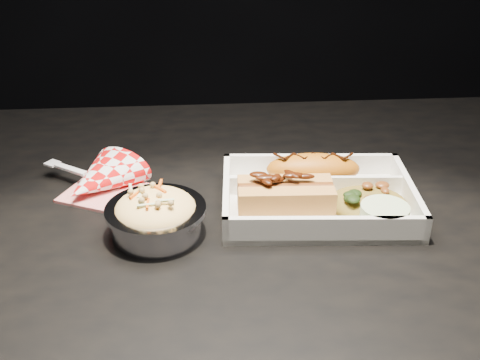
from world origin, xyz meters
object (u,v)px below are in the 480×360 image
object	(u,v)px
hotdog	(285,196)
foil_coleslaw_cup	(156,214)
dining_table	(230,267)
fried_pastry	(313,169)
food_tray	(317,200)
napkin_fork	(99,181)

from	to	relation	value
hotdog	foil_coleslaw_cup	bearing A→B (deg)	-168.02
dining_table	fried_pastry	distance (m)	0.18
food_tray	foil_coleslaw_cup	xyz separation A→B (m)	(-0.21, -0.05, 0.02)
dining_table	napkin_fork	distance (m)	0.22
hotdog	napkin_fork	bearing A→B (deg)	162.63
food_tray	fried_pastry	size ratio (longest dim) A/B	1.99
dining_table	fried_pastry	size ratio (longest dim) A/B	9.14
dining_table	foil_coleslaw_cup	bearing A→B (deg)	-152.37
napkin_fork	food_tray	bearing A→B (deg)	22.70
fried_pastry	dining_table	bearing A→B (deg)	-154.50
napkin_fork	foil_coleslaw_cup	bearing A→B (deg)	-18.57
foil_coleslaw_cup	fried_pastry	bearing A→B (deg)	26.44
foil_coleslaw_cup	napkin_fork	bearing A→B (deg)	126.17
fried_pastry	foil_coleslaw_cup	world-z (taller)	foil_coleslaw_cup
fried_pastry	foil_coleslaw_cup	bearing A→B (deg)	-153.56
dining_table	foil_coleslaw_cup	distance (m)	0.16
fried_pastry	hotdog	size ratio (longest dim) A/B	1.06
food_tray	hotdog	distance (m)	0.06
food_tray	foil_coleslaw_cup	distance (m)	0.22
dining_table	food_tray	size ratio (longest dim) A/B	4.59
fried_pastry	napkin_fork	bearing A→B (deg)	177.93
foil_coleslaw_cup	hotdog	bearing A→B (deg)	9.57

